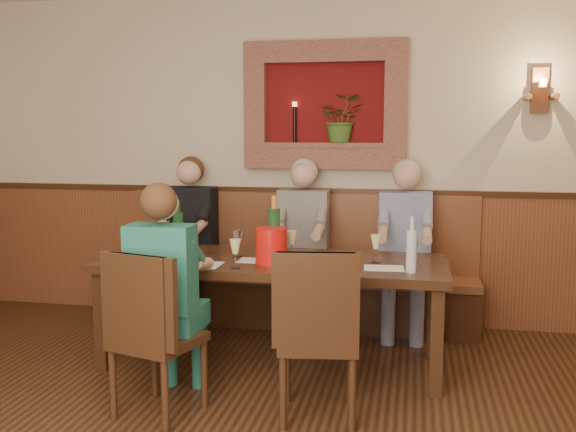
# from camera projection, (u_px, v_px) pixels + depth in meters

# --- Properties ---
(room_shell) EXTENTS (6.04, 6.04, 2.82)m
(room_shell) POSITION_uv_depth(u_px,v_px,m) (169.00, 68.00, 2.53)
(room_shell) COLOR beige
(room_shell) RESTS_ON ground
(wainscoting) EXTENTS (6.02, 6.02, 1.15)m
(wainscoting) POSITION_uv_depth(u_px,v_px,m) (177.00, 383.00, 2.70)
(wainscoting) COLOR brown
(wainscoting) RESTS_ON ground
(wall_niche) EXTENTS (1.36, 0.30, 1.06)m
(wall_niche) POSITION_uv_depth(u_px,v_px,m) (329.00, 111.00, 5.35)
(wall_niche) COLOR #610D0E
(wall_niche) RESTS_ON ground
(wall_sconce) EXTENTS (0.25, 0.20, 0.35)m
(wall_sconce) POSITION_uv_depth(u_px,v_px,m) (540.00, 92.00, 5.00)
(wall_sconce) COLOR brown
(wall_sconce) RESTS_ON ground
(dining_table) EXTENTS (2.40, 0.90, 0.75)m
(dining_table) POSITION_uv_depth(u_px,v_px,m) (273.00, 270.00, 4.49)
(dining_table) COLOR black
(dining_table) RESTS_ON ground
(bench) EXTENTS (3.00, 0.45, 1.11)m
(bench) POSITION_uv_depth(u_px,v_px,m) (297.00, 286.00, 5.45)
(bench) COLOR #381E0F
(bench) RESTS_ON ground
(chair_near_left) EXTENTS (0.53, 0.53, 0.98)m
(chair_near_left) POSITION_uv_depth(u_px,v_px,m) (157.00, 367.00, 3.70)
(chair_near_left) COLOR black
(chair_near_left) RESTS_ON ground
(chair_near_right) EXTENTS (0.50, 0.50, 1.00)m
(chair_near_right) POSITION_uv_depth(u_px,v_px,m) (318.00, 369.00, 3.66)
(chair_near_right) COLOR black
(chair_near_right) RESTS_ON ground
(person_bench_left) EXTENTS (0.42, 0.51, 1.42)m
(person_bench_left) POSITION_uv_depth(u_px,v_px,m) (188.00, 254.00, 5.49)
(person_bench_left) COLOR black
(person_bench_left) RESTS_ON ground
(person_bench_mid) EXTENTS (0.42, 0.51, 1.41)m
(person_bench_mid) POSITION_uv_depth(u_px,v_px,m) (302.00, 259.00, 5.30)
(person_bench_mid) COLOR #544D4C
(person_bench_mid) RESTS_ON ground
(person_bench_right) EXTENTS (0.41, 0.51, 1.41)m
(person_bench_right) POSITION_uv_depth(u_px,v_px,m) (404.00, 263.00, 5.14)
(person_bench_right) COLOR navy
(person_bench_right) RESTS_ON ground
(person_chair_front) EXTENTS (0.39, 0.48, 1.35)m
(person_chair_front) POSITION_uv_depth(u_px,v_px,m) (168.00, 314.00, 3.84)
(person_chair_front) COLOR #184E57
(person_chair_front) RESTS_ON ground
(spittoon_bucket) EXTENTS (0.27, 0.27, 0.24)m
(spittoon_bucket) POSITION_uv_depth(u_px,v_px,m) (271.00, 246.00, 4.31)
(spittoon_bucket) COLOR red
(spittoon_bucket) RESTS_ON dining_table
(wine_bottle_green_a) EXTENTS (0.10, 0.10, 0.45)m
(wine_bottle_green_a) POSITION_uv_depth(u_px,v_px,m) (274.00, 233.00, 4.44)
(wine_bottle_green_a) COLOR #19471E
(wine_bottle_green_a) RESTS_ON dining_table
(wine_bottle_green_b) EXTENTS (0.08, 0.08, 0.39)m
(wine_bottle_green_b) POSITION_uv_depth(u_px,v_px,m) (178.00, 232.00, 4.63)
(wine_bottle_green_b) COLOR #19471E
(wine_bottle_green_b) RESTS_ON dining_table
(water_bottle) EXTENTS (0.08, 0.08, 0.36)m
(water_bottle) POSITION_uv_depth(u_px,v_px,m) (411.00, 250.00, 4.04)
(water_bottle) COLOR silver
(water_bottle) RESTS_ON dining_table
(tasting_sheet_a) EXTENTS (0.35, 0.28, 0.00)m
(tasting_sheet_a) POSITION_uv_depth(u_px,v_px,m) (160.00, 261.00, 4.40)
(tasting_sheet_a) COLOR white
(tasting_sheet_a) RESTS_ON dining_table
(tasting_sheet_b) EXTENTS (0.26, 0.19, 0.00)m
(tasting_sheet_b) POSITION_uv_depth(u_px,v_px,m) (257.00, 261.00, 4.42)
(tasting_sheet_b) COLOR white
(tasting_sheet_b) RESTS_ON dining_table
(tasting_sheet_c) EXTENTS (0.27, 0.20, 0.00)m
(tasting_sheet_c) POSITION_uv_depth(u_px,v_px,m) (384.00, 268.00, 4.18)
(tasting_sheet_c) COLOR white
(tasting_sheet_c) RESTS_ON dining_table
(tasting_sheet_d) EXTENTS (0.31, 0.23, 0.00)m
(tasting_sheet_d) POSITION_uv_depth(u_px,v_px,m) (198.00, 264.00, 4.29)
(tasting_sheet_d) COLOR white
(tasting_sheet_d) RESTS_ON dining_table
(wine_glass_0) EXTENTS (0.08, 0.08, 0.19)m
(wine_glass_0) POSITION_uv_depth(u_px,v_px,m) (169.00, 238.00, 4.77)
(wine_glass_0) COLOR white
(wine_glass_0) RESTS_ON dining_table
(wine_glass_1) EXTENTS (0.08, 0.08, 0.19)m
(wine_glass_1) POSITION_uv_depth(u_px,v_px,m) (235.00, 254.00, 4.17)
(wine_glass_1) COLOR #FCF297
(wine_glass_1) RESTS_ON dining_table
(wine_glass_2) EXTENTS (0.08, 0.08, 0.19)m
(wine_glass_2) POSITION_uv_depth(u_px,v_px,m) (376.00, 249.00, 4.35)
(wine_glass_2) COLOR #FCF297
(wine_glass_2) RESTS_ON dining_table
(wine_glass_3) EXTENTS (0.08, 0.08, 0.19)m
(wine_glass_3) POSITION_uv_depth(u_px,v_px,m) (292.00, 244.00, 4.52)
(wine_glass_3) COLOR #FCF297
(wine_glass_3) RESTS_ON dining_table
(wine_glass_4) EXTENTS (0.08, 0.08, 0.19)m
(wine_glass_4) POSITION_uv_depth(u_px,v_px,m) (145.00, 244.00, 4.53)
(wine_glass_4) COLOR #FCF297
(wine_glass_4) RESTS_ON dining_table
(wine_glass_5) EXTENTS (0.08, 0.08, 0.19)m
(wine_glass_5) POSITION_uv_depth(u_px,v_px,m) (190.00, 247.00, 4.41)
(wine_glass_5) COLOR #FCF297
(wine_glass_5) RESTS_ON dining_table
(wine_glass_6) EXTENTS (0.08, 0.08, 0.19)m
(wine_glass_6) POSITION_uv_depth(u_px,v_px,m) (238.00, 243.00, 4.55)
(wine_glass_6) COLOR white
(wine_glass_6) RESTS_ON dining_table
(wine_glass_7) EXTENTS (0.08, 0.08, 0.19)m
(wine_glass_7) POSITION_uv_depth(u_px,v_px,m) (270.00, 251.00, 4.26)
(wine_glass_7) COLOR #FCF297
(wine_glass_7) RESTS_ON dining_table
(wine_glass_8) EXTENTS (0.08, 0.08, 0.19)m
(wine_glass_8) POSITION_uv_depth(u_px,v_px,m) (412.00, 255.00, 4.12)
(wine_glass_8) COLOR white
(wine_glass_8) RESTS_ON dining_table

